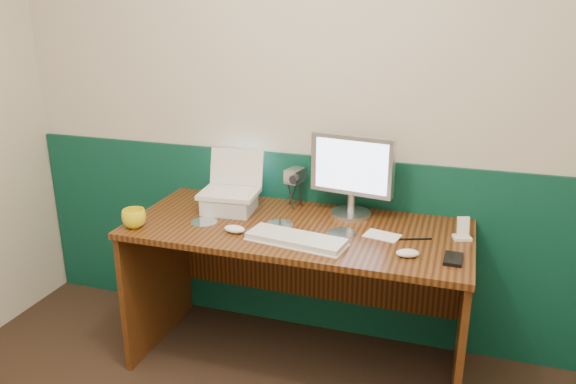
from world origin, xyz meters
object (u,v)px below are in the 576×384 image
(keyboard, at_px, (296,240))
(mug, at_px, (134,218))
(desk, at_px, (297,297))
(laptop, at_px, (228,173))
(camcorder, at_px, (295,189))
(monitor, at_px, (352,176))

(keyboard, bearing_deg, mug, -166.91)
(desk, height_order, laptop, laptop)
(laptop, relative_size, mug, 2.51)
(laptop, xyz_separation_m, keyboard, (0.43, -0.27, -0.19))
(laptop, relative_size, camcorder, 1.48)
(monitor, height_order, keyboard, monitor)
(desk, xyz_separation_m, monitor, (0.21, 0.22, 0.58))
(desk, relative_size, keyboard, 3.66)
(monitor, bearing_deg, mug, -145.17)
(monitor, height_order, camcorder, monitor)
(keyboard, distance_m, mug, 0.78)
(mug, bearing_deg, keyboard, 4.61)
(monitor, height_order, mug, monitor)
(monitor, relative_size, keyboard, 0.93)
(monitor, relative_size, camcorder, 2.16)
(laptop, bearing_deg, camcorder, 25.48)
(laptop, bearing_deg, keyboard, -36.16)
(laptop, xyz_separation_m, monitor, (0.59, 0.13, 0.00))
(desk, xyz_separation_m, laptop, (-0.39, 0.09, 0.58))
(desk, bearing_deg, mug, -161.51)
(keyboard, bearing_deg, camcorder, 116.32)
(desk, relative_size, monitor, 3.92)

